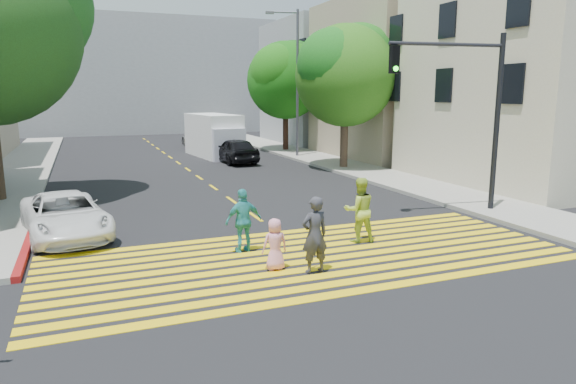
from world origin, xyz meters
TOP-DOWN VIEW (x-y plane):
  - ground at (0.00, 0.00)m, footprint 120.00×120.00m
  - sidewalk_left at (-8.50, 22.00)m, footprint 3.00×40.00m
  - sidewalk_right at (8.50, 15.00)m, footprint 3.00×60.00m
  - curb_red at (-6.90, 6.00)m, footprint 0.20×8.00m
  - crosswalk at (0.00, 1.28)m, footprint 13.40×5.30m
  - lane_line at (0.00, 22.50)m, footprint 0.12×34.40m
  - building_right_cream at (15.00, 8.00)m, footprint 10.00×10.00m
  - building_right_tan at (15.00, 19.00)m, footprint 10.00×10.00m
  - building_right_grey at (15.00, 30.00)m, footprint 10.00×10.00m
  - backdrop_block at (0.00, 48.00)m, footprint 30.00×8.00m
  - tree_right_near at (8.15, 14.92)m, footprint 6.46×6.19m
  - tree_right_far at (8.44, 24.48)m, footprint 7.21×7.21m
  - pedestrian_man at (-0.45, 0.22)m, footprint 0.70×0.48m
  - pedestrian_woman at (1.80, 2.08)m, footprint 1.00×0.84m
  - pedestrian_child at (-1.24, 0.74)m, footprint 0.61×0.40m
  - pedestrian_extra at (-1.51, 2.37)m, footprint 1.04×0.52m
  - white_sedan at (-5.93, 5.75)m, footprint 2.84×4.86m
  - dark_car_near at (3.24, 19.70)m, footprint 2.02×4.55m
  - silver_car at (3.37, 30.07)m, footprint 2.58×4.89m
  - dark_car_parked at (4.96, 26.35)m, footprint 1.98×4.20m
  - white_van at (2.88, 23.27)m, footprint 2.81×6.12m
  - traffic_signal at (6.83, 3.72)m, footprint 4.15×0.85m
  - street_lamp at (7.53, 20.71)m, footprint 2.09×0.66m

SIDE VIEW (x-z plane):
  - ground at x=0.00m, z-range 0.00..0.00m
  - lane_line at x=0.00m, z-range 0.00..0.01m
  - crosswalk at x=0.00m, z-range 0.00..0.01m
  - sidewalk_left at x=-8.50m, z-range 0.00..0.15m
  - sidewalk_right at x=8.50m, z-range 0.00..0.15m
  - curb_red at x=-6.90m, z-range 0.00..0.16m
  - pedestrian_child at x=-1.24m, z-range 0.00..1.25m
  - white_sedan at x=-5.93m, z-range 0.00..1.27m
  - dark_car_parked at x=4.96m, z-range 0.00..1.33m
  - silver_car at x=3.37m, z-range 0.00..1.35m
  - dark_car_near at x=3.24m, z-range 0.00..1.52m
  - pedestrian_extra at x=-1.51m, z-range 0.00..1.70m
  - pedestrian_man at x=-0.45m, z-range 0.00..1.83m
  - pedestrian_woman at x=1.80m, z-range 0.00..1.84m
  - white_van at x=2.88m, z-range -0.07..2.73m
  - traffic_signal at x=6.83m, z-range 0.90..7.02m
  - building_right_cream at x=15.00m, z-range 0.00..10.00m
  - building_right_tan at x=15.00m, z-range 0.00..10.00m
  - building_right_grey at x=15.00m, z-range 0.00..10.00m
  - street_lamp at x=7.53m, z-range 0.69..10.01m
  - tree_right_far at x=8.44m, z-range 1.39..9.33m
  - tree_right_near at x=8.15m, z-range 1.40..9.35m
  - backdrop_block at x=0.00m, z-range 0.00..12.00m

